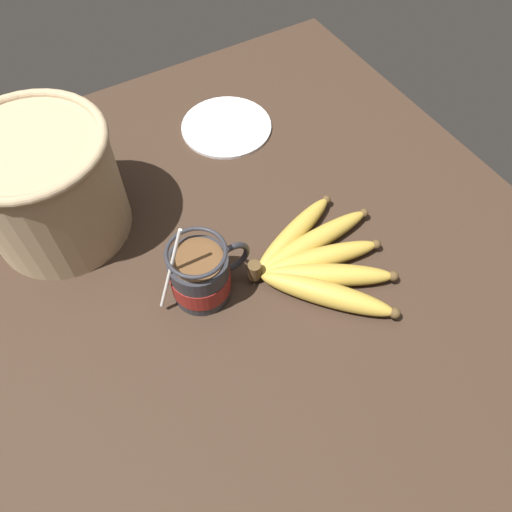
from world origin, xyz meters
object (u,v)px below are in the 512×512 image
(coffee_mug, at_px, (202,276))
(small_plate, at_px, (226,127))
(woven_basket, at_px, (46,185))
(banana_bunch, at_px, (317,262))

(coffee_mug, relative_size, small_plate, 0.94)
(coffee_mug, distance_m, woven_basket, 0.27)
(small_plate, bearing_deg, woven_basket, -167.51)
(banana_bunch, bearing_deg, coffee_mug, 163.65)
(coffee_mug, bearing_deg, small_plate, 56.31)
(coffee_mug, bearing_deg, woven_basket, 121.21)
(coffee_mug, relative_size, woven_basket, 0.72)
(woven_basket, xyz_separation_m, small_plate, (0.34, 0.08, -0.09))
(coffee_mug, distance_m, small_plate, 0.37)
(woven_basket, bearing_deg, coffee_mug, -58.79)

